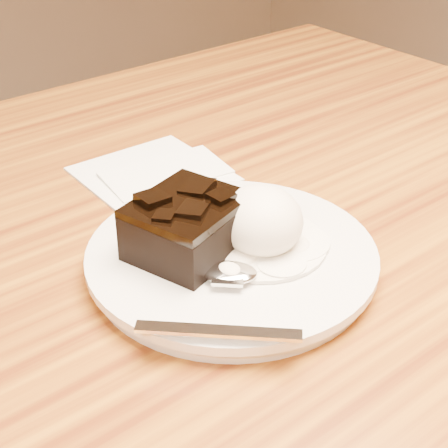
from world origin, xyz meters
TOP-DOWN VIEW (x-y plane):
  - plate at (0.03, -0.08)m, footprint 0.24×0.24m
  - brownie at (0.00, -0.06)m, footprint 0.10×0.10m
  - ice_cream_scoop at (0.05, -0.09)m, footprint 0.07×0.07m
  - melt_puddle at (0.05, -0.09)m, footprint 0.11×0.11m
  - spoon at (0.00, -0.11)m, footprint 0.14×0.14m
  - napkin at (0.07, 0.10)m, footprint 0.14×0.14m
  - crumb_a at (0.09, -0.12)m, footprint 0.01×0.01m
  - crumb_b at (0.04, -0.07)m, footprint 0.01×0.01m
  - crumb_c at (0.05, -0.06)m, footprint 0.01×0.01m
  - crumb_d at (0.05, -0.11)m, footprint 0.01×0.01m

SIDE VIEW (x-z plane):
  - napkin at x=0.07m, z-range 0.75..0.76m
  - plate at x=0.03m, z-range 0.75..0.77m
  - melt_puddle at x=0.05m, z-range 0.77..0.77m
  - crumb_b at x=0.04m, z-range 0.77..0.77m
  - crumb_a at x=0.09m, z-range 0.77..0.77m
  - crumb_c at x=0.05m, z-range 0.77..0.77m
  - crumb_d at x=0.05m, z-range 0.77..0.77m
  - spoon at x=0.00m, z-range 0.77..0.78m
  - brownie at x=0.00m, z-range 0.77..0.81m
  - ice_cream_scoop at x=0.05m, z-range 0.77..0.82m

